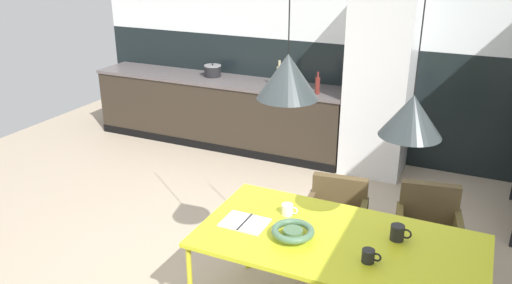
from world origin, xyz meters
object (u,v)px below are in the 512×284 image
fruit_bowl (293,232)px  bottle_wine_green (279,76)px  refrigerator_column (379,86)px  pendant_lamp_over_table_far (412,115)px  armchair_head_of_table (336,210)px  open_book (245,223)px  mug_glass_clear (369,256)px  mug_wide_latte (398,233)px  bottle_oil_tall (317,85)px  pendant_lamp_over_table_near (288,76)px  mug_dark_espresso (288,210)px  armchair_near_window (428,222)px  cooking_pot (213,71)px  dining_table (339,245)px

fruit_bowl → bottle_wine_green: size_ratio=0.86×
refrigerator_column → pendant_lamp_over_table_far: bearing=-75.4°
armchair_head_of_table → open_book: 1.04m
fruit_bowl → mug_glass_clear: mug_glass_clear is taller
mug_wide_latte → bottle_oil_tall: 2.91m
open_book → pendant_lamp_over_table_near: 1.08m
mug_dark_espresso → bottle_wine_green: 2.90m
mug_dark_espresso → bottle_wine_green: bottle_wine_green is taller
mug_wide_latte → mug_dark_espresso: bearing=179.4°
open_book → pendant_lamp_over_table_near: size_ratio=0.28×
bottle_wine_green → pendant_lamp_over_table_far: pendant_lamp_over_table_far is taller
armchair_near_window → armchair_head_of_table: bearing=-1.4°
fruit_bowl → mug_glass_clear: size_ratio=2.35×
armchair_head_of_table → bottle_oil_tall: size_ratio=2.77×
armchair_head_of_table → fruit_bowl: (-0.02, -0.97, 0.33)m
mug_dark_espresso → pendant_lamp_over_table_near: 1.03m
mug_glass_clear → bottle_oil_tall: bearing=114.2°
refrigerator_column → open_book: 2.94m
mug_dark_espresso → cooking_pot: size_ratio=0.54×
fruit_bowl → mug_dark_espresso: mug_dark_espresso is taller
mug_glass_clear → cooking_pot: (-2.79, 3.08, 0.17)m
mug_glass_clear → open_book: bearing=173.8°
fruit_bowl → bottle_wine_green: bearing=114.1°
refrigerator_column → bottle_oil_tall: size_ratio=7.86×
armchair_near_window → cooking_pot: bearing=-42.5°
open_book → mug_dark_espresso: mug_dark_espresso is taller
dining_table → armchair_near_window: size_ratio=2.40×
armchair_near_window → bottle_oil_tall: bottle_oil_tall is taller
fruit_bowl → mug_wide_latte: (0.62, 0.27, 0.00)m
refrigerator_column → bottle_wine_green: (-1.20, -0.04, 0.00)m
cooking_pot → pendant_lamp_over_table_near: size_ratio=0.21×
fruit_bowl → pendant_lamp_over_table_far: size_ratio=0.23×
dining_table → mug_wide_latte: bearing=23.9°
armchair_near_window → pendant_lamp_over_table_far: (-0.09, -0.99, 1.17)m
cooking_pot → pendant_lamp_over_table_far: (2.93, -2.94, 0.69)m
fruit_bowl → pendant_lamp_over_table_near: bearing=139.6°
armchair_near_window → mug_dark_espresso: size_ratio=6.33×
pendant_lamp_over_table_far → cooking_pot: bearing=134.8°
armchair_head_of_table → cooking_pot: cooking_pot is taller
cooking_pot → mug_wide_latte: bearing=-43.5°
armchair_head_of_table → open_book: size_ratio=2.37×
fruit_bowl → bottle_wine_green: (-1.30, 2.92, 0.22)m
open_book → pendant_lamp_over_table_far: pendant_lamp_over_table_far is taller
refrigerator_column → mug_wide_latte: (0.72, -2.69, -0.22)m
armchair_head_of_table → pendant_lamp_over_table_far: (0.62, -0.89, 1.18)m
cooking_pot → bottle_wine_green: bearing=-6.0°
armchair_head_of_table → refrigerator_column: bearing=-93.2°
bottle_wine_green → pendant_lamp_over_table_near: pendant_lamp_over_table_near is taller
fruit_bowl → mug_dark_espresso: (-0.14, 0.27, -0.01)m
armchair_near_window → open_book: open_book is taller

